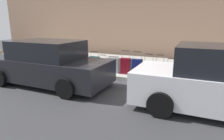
{
  "coord_description": "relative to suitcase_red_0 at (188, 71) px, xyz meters",
  "views": [
    {
      "loc": [
        -3.53,
        6.85,
        2.24
      ],
      "look_at": [
        -0.76,
        0.63,
        0.56
      ],
      "focal_mm": 30.87,
      "sensor_mm": 36.0,
      "label": 1
    }
  ],
  "objects": [
    {
      "name": "ground_plane",
      "position": [
        3.28,
        0.53,
        -0.52
      ],
      "size": [
        40.0,
        40.0,
        0.0
      ],
      "primitive_type": "plane",
      "color": "#333335"
    },
    {
      "name": "sidewalk_curb",
      "position": [
        3.28,
        -1.97,
        -0.45
      ],
      "size": [
        18.0,
        5.0,
        0.14
      ],
      "primitive_type": "cube",
      "color": "#9E9B93",
      "rests_on": "ground_plane"
    },
    {
      "name": "suitcase_red_0",
      "position": [
        0.0,
        0.0,
        0.0
      ],
      "size": [
        0.49,
        0.27,
        1.06
      ],
      "color": "red",
      "rests_on": "sidewalk_curb"
    },
    {
      "name": "suitcase_teal_1",
      "position": [
        0.54,
        -0.04,
        -0.1
      ],
      "size": [
        0.46,
        0.21,
        0.79
      ],
      "color": "#0F606B",
      "rests_on": "sidewalk_curb"
    },
    {
      "name": "suitcase_olive_2",
      "position": [
        1.01,
        0.04,
        -0.08
      ],
      "size": [
        0.36,
        0.26,
        0.93
      ],
      "color": "#59601E",
      "rests_on": "sidewalk_curb"
    },
    {
      "name": "suitcase_black_3",
      "position": [
        1.46,
        -0.01,
        -0.08
      ],
      "size": [
        0.4,
        0.25,
        0.92
      ],
      "color": "black",
      "rests_on": "sidewalk_curb"
    },
    {
      "name": "suitcase_navy_4",
      "position": [
        1.94,
        -0.05,
        -0.05
      ],
      "size": [
        0.43,
        0.24,
        0.98
      ],
      "color": "navy",
      "rests_on": "sidewalk_curb"
    },
    {
      "name": "suitcase_maroon_5",
      "position": [
        2.43,
        -0.03,
        -0.05
      ],
      "size": [
        0.42,
        0.27,
        0.99
      ],
      "color": "maroon",
      "rests_on": "sidewalk_curb"
    },
    {
      "name": "suitcase_silver_6",
      "position": [
        2.96,
        0.02,
        -0.05
      ],
      "size": [
        0.51,
        0.26,
        0.71
      ],
      "color": "#9EA0A8",
      "rests_on": "sidewalk_curb"
    },
    {
      "name": "suitcase_red_7",
      "position": [
        3.45,
        0.06,
        -0.11
      ],
      "size": [
        0.35,
        0.21,
        0.76
      ],
      "color": "red",
      "rests_on": "sidewalk_curb"
    },
    {
      "name": "suitcase_teal_8",
      "position": [
        3.91,
        -0.05,
        -0.07
      ],
      "size": [
        0.45,
        0.21,
        0.87
      ],
      "color": "#0F606B",
      "rests_on": "sidewalk_curb"
    },
    {
      "name": "suitcase_olive_9",
      "position": [
        4.43,
        0.06,
        0.0
      ],
      "size": [
        0.44,
        0.21,
        1.06
      ],
      "color": "#59601E",
      "rests_on": "sidewalk_curb"
    },
    {
      "name": "suitcase_black_10",
      "position": [
        4.91,
        0.08,
        -0.12
      ],
      "size": [
        0.39,
        0.19,
        0.76
      ],
      "color": "black",
      "rests_on": "sidewalk_curb"
    },
    {
      "name": "fire_hydrant",
      "position": [
        5.85,
        -0.0,
        0.03
      ],
      "size": [
        0.39,
        0.21,
        0.78
      ],
      "color": "red",
      "rests_on": "sidewalk_curb"
    },
    {
      "name": "bollard_post",
      "position": [
        6.34,
        0.15,
        0.05
      ],
      "size": [
        0.14,
        0.14,
        0.86
      ],
      "primitive_type": "cylinder",
      "color": "brown",
      "rests_on": "sidewalk_curb"
    },
    {
      "name": "parked_car_white_0",
      "position": [
        -0.94,
        2.04,
        0.27
      ],
      "size": [
        4.5,
        2.12,
        1.7
      ],
      "color": "silver",
      "rests_on": "ground_plane"
    },
    {
      "name": "parked_car_charcoal_1",
      "position": [
        4.68,
        2.04,
        0.24
      ],
      "size": [
        4.62,
        2.06,
        1.62
      ],
      "color": "black",
      "rests_on": "ground_plane"
    }
  ]
}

